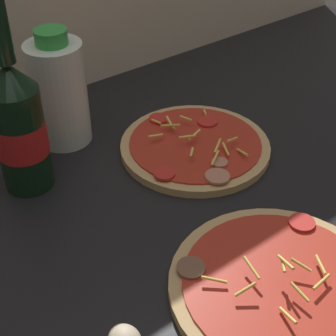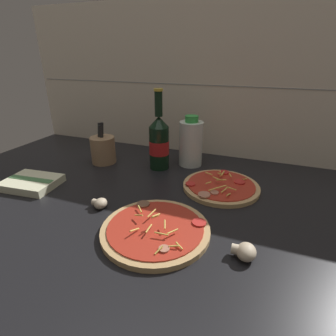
{
  "view_description": "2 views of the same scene",
  "coord_description": "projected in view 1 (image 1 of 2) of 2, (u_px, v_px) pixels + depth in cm",
  "views": [
    {
      "loc": [
        -31.06,
        -33.78,
        49.57
      ],
      "look_at": [
        0.18,
        7.06,
        10.08
      ],
      "focal_mm": 55.0,
      "sensor_mm": 36.0,
      "label": 1
    },
    {
      "loc": [
        22.88,
        -57.08,
        40.86
      ],
      "look_at": [
        -1.7,
        6.84,
        10.98
      ],
      "focal_mm": 28.0,
      "sensor_mm": 36.0,
      "label": 2
    }
  ],
  "objects": [
    {
      "name": "beer_bottle",
      "position": [
        19.0,
        125.0,
        0.68
      ],
      "size": [
        7.08,
        7.08,
        28.08
      ],
      "color": "black",
      "rests_on": "counter_slab"
    },
    {
      "name": "counter_slab",
      "position": [
        200.0,
        250.0,
        0.66
      ],
      "size": [
        160.0,
        90.0,
        2.5
      ],
      "color": "black",
      "rests_on": "ground"
    },
    {
      "name": "pizza_near",
      "position": [
        280.0,
        287.0,
        0.58
      ],
      "size": [
        25.44,
        25.44,
        5.32
      ],
      "color": "tan",
      "rests_on": "counter_slab"
    },
    {
      "name": "oil_bottle",
      "position": [
        59.0,
        92.0,
        0.78
      ],
      "size": [
        8.65,
        8.65,
        18.45
      ],
      "color": "silver",
      "rests_on": "counter_slab"
    },
    {
      "name": "pizza_far",
      "position": [
        195.0,
        146.0,
        0.8
      ],
      "size": [
        23.38,
        23.38,
        3.5
      ],
      "color": "tan",
      "rests_on": "counter_slab"
    }
  ]
}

